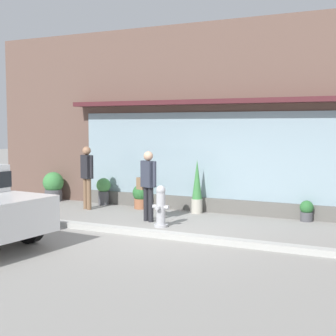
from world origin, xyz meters
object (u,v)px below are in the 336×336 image
fire_hydrant (161,207)px  potted_plant_trailing_edge (53,186)px  pedestrian_passerby (87,173)px  potted_plant_corner_tall (307,210)px  potted_plant_window_left (197,187)px  potted_plant_low_front (141,196)px  potted_plant_window_right (104,189)px  pedestrian_with_handbag (148,181)px

fire_hydrant → potted_plant_trailing_edge: bearing=156.8°
pedestrian_passerby → potted_plant_corner_tall: pedestrian_passerby is taller
potted_plant_corner_tall → potted_plant_window_left: bearing=-177.2°
potted_plant_low_front → potted_plant_window_right: bearing=175.4°
potted_plant_low_front → potted_plant_trailing_edge: bearing=179.6°
pedestrian_with_handbag → potted_plant_window_right: (-2.27, 1.57, -0.52)m
fire_hydrant → potted_plant_low_front: fire_hydrant is taller
pedestrian_with_handbag → potted_plant_window_left: pedestrian_with_handbag is taller
pedestrian_passerby → potted_plant_low_front: 1.56m
potted_plant_trailing_edge → potted_plant_low_front: 2.97m
potted_plant_window_left → potted_plant_trailing_edge: bearing=179.9°
pedestrian_passerby → potted_plant_window_right: pedestrian_passerby is taller
potted_plant_corner_tall → potted_plant_low_front: potted_plant_low_front is taller
pedestrian_passerby → potted_plant_window_left: size_ratio=1.22×
pedestrian_passerby → potted_plant_window_right: bearing=-66.1°
potted_plant_trailing_edge → potted_plant_corner_tall: bearing=1.0°
potted_plant_window_left → potted_plant_window_right: bearing=178.3°
fire_hydrant → pedestrian_with_handbag: 0.88m
fire_hydrant → potted_plant_window_right: fire_hydrant is taller
pedestrian_with_handbag → potted_plant_trailing_edge: bearing=2.9°
pedestrian_passerby → potted_plant_window_right: (-0.04, 0.83, -0.55)m
fire_hydrant → potted_plant_trailing_edge: size_ratio=1.07×
potted_plant_corner_tall → potted_plant_trailing_edge: potted_plant_trailing_edge is taller
potted_plant_trailing_edge → potted_plant_low_front: size_ratio=1.31×
pedestrian_with_handbag → potted_plant_window_left: (0.60, 1.49, -0.30)m
pedestrian_passerby → potted_plant_window_right: 1.00m
pedestrian_passerby → fire_hydrant: bearing=178.2°
potted_plant_window_right → potted_plant_trailing_edge: bearing=-177.4°
fire_hydrant → potted_plant_corner_tall: size_ratio=1.89×
pedestrian_passerby → potted_plant_window_left: bearing=-143.9°
fire_hydrant → pedestrian_with_handbag: size_ratio=0.56×
fire_hydrant → potted_plant_window_left: 1.95m
pedestrian_with_handbag → pedestrian_passerby: size_ratio=0.98×
fire_hydrant → potted_plant_corner_tall: (2.74, 2.07, -0.19)m
pedestrian_passerby → potted_plant_corner_tall: bearing=-149.7°
potted_plant_window_right → potted_plant_window_left: 2.88m
potted_plant_window_right → potted_plant_low_front: (1.26, -0.10, -0.08)m
potted_plant_window_right → potted_plant_trailing_edge: potted_plant_trailing_edge is taller
potted_plant_window_left → pedestrian_with_handbag: bearing=-112.1°
fire_hydrant → potted_plant_low_front: 2.49m
potted_plant_low_front → pedestrian_passerby: bearing=-149.1°
potted_plant_window_left → potted_plant_corner_tall: bearing=2.8°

